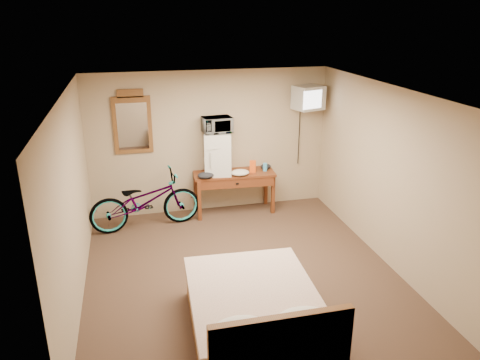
# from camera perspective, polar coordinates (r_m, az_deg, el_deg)

# --- Properties ---
(room) EXTENTS (4.60, 4.64, 2.50)m
(room) POSITION_cam_1_polar(r_m,az_deg,el_deg) (6.10, 0.11, -0.98)
(room) COLOR #433121
(room) RESTS_ON ground
(desk) EXTENTS (1.45, 0.63, 0.75)m
(desk) POSITION_cam_1_polar(r_m,az_deg,el_deg) (8.22, -0.68, 0.10)
(desk) COLOR maroon
(desk) RESTS_ON floor
(mini_fridge) EXTENTS (0.51, 0.50, 0.74)m
(mini_fridge) POSITION_cam_1_polar(r_m,az_deg,el_deg) (8.04, -2.76, 3.26)
(mini_fridge) COLOR silver
(mini_fridge) RESTS_ON desk
(microwave) EXTENTS (0.51, 0.38, 0.27)m
(microwave) POSITION_cam_1_polar(r_m,az_deg,el_deg) (7.91, -2.82, 6.73)
(microwave) COLOR silver
(microwave) RESTS_ON mini_fridge
(snack_bag) EXTENTS (0.12, 0.09, 0.21)m
(snack_bag) POSITION_cam_1_polar(r_m,az_deg,el_deg) (8.19, 1.56, 1.67)
(snack_bag) COLOR #E75314
(snack_bag) RESTS_ON desk
(blue_cup) EXTENTS (0.08, 0.08, 0.14)m
(blue_cup) POSITION_cam_1_polar(r_m,az_deg,el_deg) (8.29, 3.07, 1.59)
(blue_cup) COLOR #41A3DF
(blue_cup) RESTS_ON desk
(cloth_cream) EXTENTS (0.32, 0.25, 0.10)m
(cloth_cream) POSITION_cam_1_polar(r_m,az_deg,el_deg) (8.05, 0.00, 0.91)
(cloth_cream) COLOR beige
(cloth_cream) RESTS_ON desk
(cloth_dark_a) EXTENTS (0.28, 0.21, 0.10)m
(cloth_dark_a) POSITION_cam_1_polar(r_m,az_deg,el_deg) (7.93, -4.20, 0.58)
(cloth_dark_a) COLOR black
(cloth_dark_a) RESTS_ON desk
(cloth_dark_b) EXTENTS (0.19, 0.16, 0.09)m
(cloth_dark_b) POSITION_cam_1_polar(r_m,az_deg,el_deg) (8.40, 3.15, 1.67)
(cloth_dark_b) COLOR black
(cloth_dark_b) RESTS_ON desk
(crt_television) EXTENTS (0.56, 0.63, 0.41)m
(crt_television) POSITION_cam_1_polar(r_m,az_deg,el_deg) (8.26, 8.32, 9.90)
(crt_television) COLOR black
(crt_television) RESTS_ON room
(wall_mirror) EXTENTS (0.63, 0.04, 1.07)m
(wall_mirror) POSITION_cam_1_polar(r_m,az_deg,el_deg) (8.00, -12.98, 6.82)
(wall_mirror) COLOR brown
(wall_mirror) RESTS_ON room
(bicycle) EXTENTS (1.88, 0.88, 0.95)m
(bicycle) POSITION_cam_1_polar(r_m,az_deg,el_deg) (7.86, -11.48, -2.51)
(bicycle) COLOR black
(bicycle) RESTS_ON floor
(bed) EXTENTS (1.48, 1.95, 0.90)m
(bed) POSITION_cam_1_polar(r_m,az_deg,el_deg) (5.34, 1.93, -16.03)
(bed) COLOR brown
(bed) RESTS_ON floor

